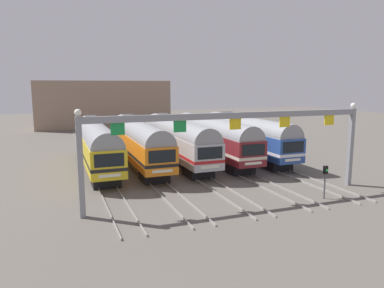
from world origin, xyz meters
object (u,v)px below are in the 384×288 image
object	(u,v)px
catenary_gantry	(235,129)
commuter_train_blue	(246,135)
commuter_train_orange	(138,141)
commuter_train_stainless	(177,139)
commuter_train_maroon	(213,137)
yard_signal_mast	(325,175)
commuter_train_yellow	(96,143)

from	to	relation	value
catenary_gantry	commuter_train_blue	bearing A→B (deg)	57.91
commuter_train_orange	catenary_gantry	size ratio (longest dim) A/B	0.81
commuter_train_stainless	commuter_train_blue	bearing A→B (deg)	0.00
commuter_train_maroon	yard_signal_mast	world-z (taller)	commuter_train_maroon
commuter_train_yellow	yard_signal_mast	bearing A→B (deg)	-46.93
commuter_train_orange	commuter_train_stainless	bearing A→B (deg)	0.00
commuter_train_orange	commuter_train_blue	xyz separation A→B (m)	(12.70, 0.00, 0.00)
commuter_train_blue	yard_signal_mast	xyz separation A→B (m)	(-2.12, -15.85, -0.89)
commuter_train_yellow	commuter_train_orange	bearing A→B (deg)	0.00
yard_signal_mast	commuter_train_yellow	bearing A→B (deg)	133.07
catenary_gantry	yard_signal_mast	size ratio (longest dim) A/B	8.67
commuter_train_yellow	commuter_train_blue	bearing A→B (deg)	0.00
commuter_train_maroon	commuter_train_stainless	bearing A→B (deg)	179.94
yard_signal_mast	commuter_train_stainless	bearing A→B (deg)	111.83
commuter_train_maroon	yard_signal_mast	distance (m)	16.01
catenary_gantry	commuter_train_yellow	bearing A→B (deg)	122.09
commuter_train_yellow	commuter_train_maroon	bearing A→B (deg)	-0.02
commuter_train_orange	commuter_train_stainless	size ratio (longest dim) A/B	1.00
commuter_train_orange	commuter_train_blue	bearing A→B (deg)	0.00
commuter_train_orange	yard_signal_mast	size ratio (longest dim) A/B	7.06
commuter_train_orange	commuter_train_maroon	world-z (taller)	commuter_train_orange
commuter_train_blue	commuter_train_maroon	bearing A→B (deg)	-179.94
commuter_train_yellow	commuter_train_blue	xyz separation A→B (m)	(16.93, 0.00, 0.00)
commuter_train_yellow	commuter_train_maroon	size ratio (longest dim) A/B	1.00
commuter_train_stainless	catenary_gantry	world-z (taller)	catenary_gantry
commuter_train_stainless	catenary_gantry	bearing A→B (deg)	-90.00
commuter_train_yellow	commuter_train_maroon	world-z (taller)	commuter_train_yellow
commuter_train_yellow	yard_signal_mast	xyz separation A→B (m)	(14.82, -15.85, -0.89)
commuter_train_blue	yard_signal_mast	size ratio (longest dim) A/B	7.06
commuter_train_maroon	commuter_train_blue	bearing A→B (deg)	0.06
commuter_train_orange	commuter_train_maroon	size ratio (longest dim) A/B	1.00
commuter_train_orange	catenary_gantry	distance (m)	14.38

